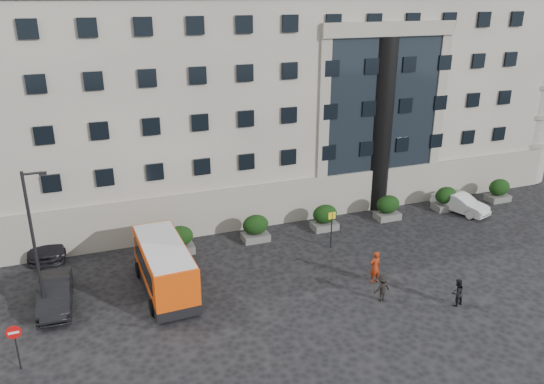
{
  "coord_description": "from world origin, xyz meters",
  "views": [
    {
      "loc": [
        -9.33,
        -23.2,
        15.84
      ],
      "look_at": [
        0.86,
        3.74,
        5.0
      ],
      "focal_mm": 35.0,
      "sensor_mm": 36.0,
      "label": 1
    }
  ],
  "objects": [
    {
      "name": "no_entry_sign",
      "position": [
        -13.0,
        -1.04,
        1.65
      ],
      "size": [
        0.64,
        0.16,
        2.32
      ],
      "color": "#262628",
      "rests_on": "ground"
    },
    {
      "name": "civic_building",
      "position": [
        6.0,
        22.0,
        9.0
      ],
      "size": [
        44.0,
        24.0,
        18.0
      ],
      "primitive_type": "cube",
      "color": "gray",
      "rests_on": "ground"
    },
    {
      "name": "hedge_f",
      "position": [
        22.0,
        7.8,
        0.93
      ],
      "size": [
        1.8,
        1.26,
        1.84
      ],
      "color": "#5B5A58",
      "rests_on": "ground"
    },
    {
      "name": "hedge_b",
      "position": [
        1.2,
        7.8,
        0.93
      ],
      "size": [
        1.8,
        1.26,
        1.84
      ],
      "color": "#5B5A58",
      "rests_on": "ground"
    },
    {
      "name": "pedestrian_c",
      "position": [
        5.19,
        -1.78,
        0.77
      ],
      "size": [
        1.03,
        0.65,
        1.53
      ],
      "primitive_type": "imported",
      "rotation": [
        0.0,
        0.0,
        3.23
      ],
      "color": "black",
      "rests_on": "ground"
    },
    {
      "name": "street_lamp",
      "position": [
        -11.94,
        3.0,
        4.37
      ],
      "size": [
        1.16,
        0.18,
        8.0
      ],
      "color": "#262628",
      "rests_on": "ground"
    },
    {
      "name": "hedge_e",
      "position": [
        16.8,
        7.8,
        0.93
      ],
      "size": [
        1.8,
        1.26,
        1.84
      ],
      "color": "#5B5A58",
      "rests_on": "ground"
    },
    {
      "name": "bus_stop_sign",
      "position": [
        5.5,
        5.0,
        1.73
      ],
      "size": [
        0.5,
        0.08,
        2.52
      ],
      "color": "#262628",
      "rests_on": "ground"
    },
    {
      "name": "parked_car_b",
      "position": [
        -11.5,
        3.87,
        0.78
      ],
      "size": [
        1.83,
        4.77,
        1.55
      ],
      "primitive_type": "imported",
      "rotation": [
        0.0,
        0.0,
        -0.04
      ],
      "color": "black",
      "rests_on": "ground"
    },
    {
      "name": "hedge_a",
      "position": [
        -4.0,
        7.8,
        0.93
      ],
      "size": [
        1.8,
        1.26,
        1.84
      ],
      "color": "#5B5A58",
      "rests_on": "ground"
    },
    {
      "name": "pedestrian_a",
      "position": [
        5.83,
        0.06,
        0.99
      ],
      "size": [
        0.77,
        0.55,
        1.98
      ],
      "primitive_type": "imported",
      "rotation": [
        0.0,
        0.0,
        3.25
      ],
      "color": "maroon",
      "rests_on": "ground"
    },
    {
      "name": "hedge_c",
      "position": [
        6.4,
        7.8,
        0.93
      ],
      "size": [
        1.8,
        1.26,
        1.84
      ],
      "color": "#5B5A58",
      "rests_on": "ground"
    },
    {
      "name": "entrance_column",
      "position": [
        12.0,
        10.3,
        6.5
      ],
      "size": [
        1.8,
        1.8,
        13.0
      ],
      "primitive_type": "cylinder",
      "color": "black",
      "rests_on": "ground"
    },
    {
      "name": "hedge_d",
      "position": [
        11.6,
        7.8,
        0.93
      ],
      "size": [
        1.8,
        1.26,
        1.84
      ],
      "color": "#5B5A58",
      "rests_on": "ground"
    },
    {
      "name": "white_taxi",
      "position": [
        17.57,
        7.0,
        0.72
      ],
      "size": [
        2.87,
        4.64,
        1.44
      ],
      "primitive_type": "imported",
      "rotation": [
        0.0,
        0.0,
        0.33
      ],
      "color": "silver",
      "rests_on": "ground"
    },
    {
      "name": "parked_car_c",
      "position": [
        -11.88,
        11.1,
        0.79
      ],
      "size": [
        2.75,
        5.65,
        1.58
      ],
      "primitive_type": "imported",
      "rotation": [
        0.0,
        0.0,
        -0.1
      ],
      "color": "black",
      "rests_on": "ground"
    },
    {
      "name": "pedestrian_b",
      "position": [
        8.7,
        -3.62,
        0.78
      ],
      "size": [
        0.84,
        0.7,
        1.56
      ],
      "primitive_type": "imported",
      "rotation": [
        0.0,
        0.0,
        3.3
      ],
      "color": "black",
      "rests_on": "ground"
    },
    {
      "name": "minibus",
      "position": [
        -5.68,
        3.46,
        1.57
      ],
      "size": [
        2.78,
        6.88,
        2.84
      ],
      "rotation": [
        0.0,
        0.0,
        0.04
      ],
      "color": "#E8480A",
      "rests_on": "ground"
    },
    {
      "name": "ground",
      "position": [
        0.0,
        0.0,
        0.0
      ],
      "size": [
        120.0,
        120.0,
        0.0
      ],
      "primitive_type": "plane",
      "color": "black",
      "rests_on": "ground"
    }
  ]
}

